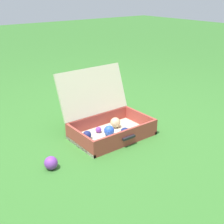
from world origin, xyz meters
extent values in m
plane|color=#336B28|center=(0.00, 0.00, 0.00)|extent=(16.00, 16.00, 0.00)
cube|color=beige|center=(0.05, -0.07, 0.01)|extent=(0.60, 0.38, 0.03)
cube|color=#9E3D33|center=(-0.24, -0.07, 0.06)|extent=(0.02, 0.38, 0.13)
cube|color=#9E3D33|center=(0.34, -0.07, 0.06)|extent=(0.02, 0.38, 0.13)
cube|color=#9E3D33|center=(0.05, -0.25, 0.06)|extent=(0.57, 0.02, 0.13)
cube|color=#9E3D33|center=(0.05, 0.10, 0.06)|extent=(0.57, 0.02, 0.13)
cube|color=beige|center=(0.05, 0.18, 0.30)|extent=(0.60, 0.15, 0.36)
cube|color=black|center=(0.05, -0.27, 0.07)|extent=(0.11, 0.02, 0.02)
sphere|color=#CCDB38|center=(0.30, -0.17, 0.05)|extent=(0.05, 0.05, 0.05)
sphere|color=#D1B784|center=(0.14, 0.00, 0.07)|extent=(0.08, 0.08, 0.08)
sphere|color=purple|center=(-0.02, 0.01, 0.05)|extent=(0.05, 0.05, 0.05)
sphere|color=white|center=(-0.04, -0.17, 0.05)|extent=(0.05, 0.05, 0.05)
sphere|color=navy|center=(0.10, -0.17, 0.06)|extent=(0.07, 0.07, 0.07)
sphere|color=navy|center=(-0.15, -0.03, 0.06)|extent=(0.07, 0.07, 0.07)
sphere|color=#CCDB38|center=(-0.10, -0.20, 0.05)|extent=(0.05, 0.05, 0.05)
sphere|color=blue|center=(0.01, -0.08, 0.07)|extent=(0.08, 0.08, 0.08)
sphere|color=white|center=(0.07, -0.02, 0.05)|extent=(0.05, 0.05, 0.05)
sphere|color=purple|center=(-0.53, -0.19, 0.04)|extent=(0.09, 0.09, 0.09)
camera|label=1|loc=(-1.22, -1.72, 1.07)|focal=48.08mm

